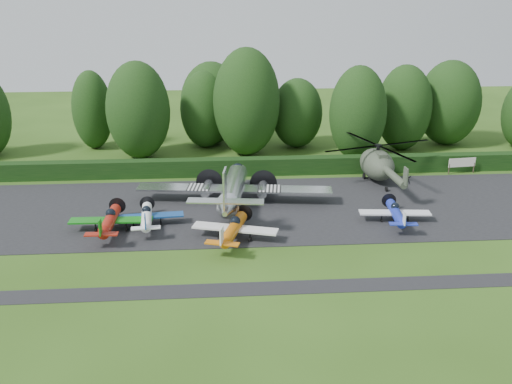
{
  "coord_description": "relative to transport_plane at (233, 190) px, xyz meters",
  "views": [
    {
      "loc": [
        -1.29,
        -42.8,
        20.94
      ],
      "look_at": [
        2.37,
        8.01,
        2.5
      ],
      "focal_mm": 40.0,
      "sensor_mm": 36.0,
      "label": 1
    }
  ],
  "objects": [
    {
      "name": "tree_11",
      "position": [
        -2.11,
        25.01,
        3.91
      ],
      "size": [
        8.52,
        8.52,
        11.38
      ],
      "color": "black",
      "rests_on": "ground"
    },
    {
      "name": "transport_plane",
      "position": [
        0.0,
        0.0,
        0.0
      ],
      "size": [
        19.88,
        15.24,
        6.37
      ],
      "rotation": [
        0.0,
        0.0,
        0.13
      ],
      "color": "silver",
      "rests_on": "ground"
    },
    {
      "name": "apron",
      "position": [
        -0.3,
        -0.87,
        -1.77
      ],
      "size": [
        70.0,
        18.0,
        0.01
      ],
      "primitive_type": "cube",
      "color": "black",
      "rests_on": "ground"
    },
    {
      "name": "tree_10",
      "position": [
        9.44,
        22.01,
        2.94
      ],
      "size": [
        6.89,
        6.89,
        9.44
      ],
      "color": "black",
      "rests_on": "ground"
    },
    {
      "name": "tree_7",
      "position": [
        30.47,
        21.94,
        4.04
      ],
      "size": [
        8.52,
        8.52,
        11.66
      ],
      "color": "black",
      "rests_on": "ground"
    },
    {
      "name": "tree_9",
      "position": [
        2.4,
        18.73,
        5.16
      ],
      "size": [
        8.59,
        8.59,
        13.89
      ],
      "color": "black",
      "rests_on": "ground"
    },
    {
      "name": "light_plane_blue",
      "position": [
        14.95,
        -5.51,
        -0.72
      ],
      "size": [
        6.62,
        6.96,
        2.55
      ],
      "rotation": [
        0.0,
        0.0,
        0.1
      ],
      "color": "#1D2EAE",
      "rests_on": "ground"
    },
    {
      "name": "hedgerow",
      "position": [
        -0.3,
        10.13,
        -1.78
      ],
      "size": [
        90.0,
        1.6,
        2.0
      ],
      "primitive_type": "cube",
      "color": "black",
      "rests_on": "ground"
    },
    {
      "name": "tree_3",
      "position": [
        23.45,
        19.76,
        3.92
      ],
      "size": [
        7.3,
        7.3,
        11.41
      ],
      "color": "black",
      "rests_on": "ground"
    },
    {
      "name": "tree_1",
      "position": [
        -11.33,
        18.22,
        4.41
      ],
      "size": [
        8.04,
        8.04,
        12.39
      ],
      "color": "black",
      "rests_on": "ground"
    },
    {
      "name": "light_plane_orange",
      "position": [
        -0.3,
        -8.45,
        -0.57
      ],
      "size": [
        7.52,
        7.9,
        2.89
      ],
      "rotation": [
        0.0,
        0.0,
        0.29
      ],
      "color": "#CC680C",
      "rests_on": "ground"
    },
    {
      "name": "light_plane_white",
      "position": [
        -8.14,
        -4.75,
        -0.7
      ],
      "size": [
        6.75,
        7.1,
        2.59
      ],
      "rotation": [
        0.0,
        0.0,
        -0.09
      ],
      "color": "white",
      "rests_on": "ground"
    },
    {
      "name": "sign_board",
      "position": [
        27.28,
        8.7,
        -0.49
      ],
      "size": [
        3.39,
        0.13,
        1.91
      ],
      "rotation": [
        0.0,
        0.0,
        -0.11
      ],
      "color": "#3F3326",
      "rests_on": "ground"
    },
    {
      "name": "tree_5",
      "position": [
        -18.12,
        23.36,
        3.5
      ],
      "size": [
        5.31,
        5.31,
        10.59
      ],
      "color": "black",
      "rests_on": "ground"
    },
    {
      "name": "helicopter",
      "position": [
        16.45,
        6.61,
        0.54
      ],
      "size": [
        13.39,
        15.68,
        4.31
      ],
      "rotation": [
        0.0,
        0.0,
        -0.05
      ],
      "color": "#394233",
      "rests_on": "ground"
    },
    {
      "name": "tree_6",
      "position": [
        16.22,
        15.74,
        4.16
      ],
      "size": [
        7.17,
        7.17,
        11.9
      ],
      "color": "black",
      "rests_on": "ground"
    },
    {
      "name": "light_plane_red",
      "position": [
        -11.29,
        -5.78,
        -0.59
      ],
      "size": [
        7.43,
        7.82,
        2.86
      ],
      "rotation": [
        0.0,
        0.0,
        0.02
      ],
      "color": "maroon",
      "rests_on": "ground"
    },
    {
      "name": "taxiway_verge",
      "position": [
        -0.3,
        -16.87,
        -1.77
      ],
      "size": [
        70.0,
        2.0,
        0.0
      ],
      "primitive_type": "cube",
      "color": "black",
      "rests_on": "ground"
    },
    {
      "name": "tree_0",
      "position": [
        -3.06,
        22.83,
        3.44
      ],
      "size": [
        6.58,
        6.58,
        10.47
      ],
      "color": "black",
      "rests_on": "ground"
    },
    {
      "name": "ground",
      "position": [
        -0.3,
        -10.87,
        -1.78
      ],
      "size": [
        160.0,
        160.0,
        0.0
      ],
      "primitive_type": "plane",
      "color": "#294814",
      "rests_on": "ground"
    }
  ]
}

